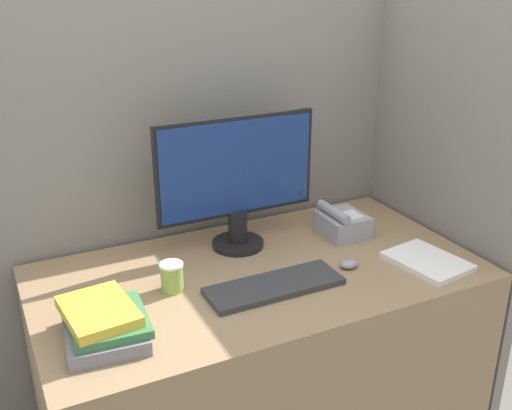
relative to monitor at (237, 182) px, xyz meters
name	(u,v)px	position (x,y,z in m)	size (l,w,h in m)	color
cubicle_panel_rear	(209,198)	(-0.01, 0.23, -0.14)	(1.89, 0.04, 1.73)	gray
cubicle_panel_right	(436,199)	(0.77, -0.18, -0.14)	(0.04, 0.86, 1.73)	gray
desk	(259,363)	(-0.01, -0.21, -0.63)	(1.49, 0.80, 0.75)	#937551
monitor	(237,182)	(0.00, 0.00, 0.00)	(0.59, 0.19, 0.48)	black
keyboard	(274,286)	(-0.03, -0.34, -0.24)	(0.44, 0.15, 0.02)	#333333
mouse	(349,264)	(0.27, -0.32, -0.24)	(0.07, 0.05, 0.03)	gray
coffee_cup	(172,277)	(-0.32, -0.20, -0.20)	(0.08, 0.08, 0.09)	#8CB247
book_stack	(104,324)	(-0.57, -0.37, -0.20)	(0.24, 0.27, 0.10)	slate
desk_telephone	(342,223)	(0.40, -0.08, -0.20)	(0.16, 0.18, 0.12)	#99999E
paper_pile	(427,261)	(0.52, -0.42, -0.24)	(0.23, 0.29, 0.02)	white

